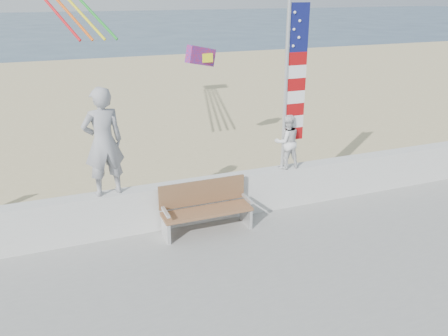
{
  "coord_description": "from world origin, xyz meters",
  "views": [
    {
      "loc": [
        -3.08,
        -6.55,
        4.75
      ],
      "look_at": [
        0.2,
        1.8,
        1.35
      ],
      "focal_mm": 38.0,
      "sensor_mm": 36.0,
      "label": 1
    }
  ],
  "objects": [
    {
      "name": "sand",
      "position": [
        0.0,
        9.0,
        0.04
      ],
      "size": [
        90.0,
        40.0,
        0.08
      ],
      "primitive_type": "cube",
      "color": "#CDBB89",
      "rests_on": "ground"
    },
    {
      "name": "bench",
      "position": [
        -0.3,
        1.55,
        0.69
      ],
      "size": [
        1.8,
        0.57,
        1.0
      ],
      "color": "#90613F",
      "rests_on": "boardwalk"
    },
    {
      "name": "parafoil_kite",
      "position": [
        1.18,
        5.99,
        3.02
      ],
      "size": [
        0.96,
        0.55,
        0.64
      ],
      "color": "red",
      "rests_on": "ground"
    },
    {
      "name": "adult",
      "position": [
        -2.11,
        2.0,
        2.11
      ],
      "size": [
        0.81,
        0.59,
        2.06
      ],
      "primitive_type": "imported",
      "rotation": [
        0.0,
        0.0,
        3.28
      ],
      "color": "#94959A",
      "rests_on": "seawall"
    },
    {
      "name": "seawall",
      "position": [
        0.0,
        2.0,
        0.63
      ],
      "size": [
        30.0,
        0.35,
        0.9
      ],
      "primitive_type": "cube",
      "color": "silver",
      "rests_on": "boardwalk"
    },
    {
      "name": "flag",
      "position": [
        1.77,
        2.0,
        2.99
      ],
      "size": [
        0.5,
        0.08,
        3.5
      ],
      "color": "silver",
      "rests_on": "seawall"
    },
    {
      "name": "ground",
      "position": [
        0.0,
        0.0,
        0.0
      ],
      "size": [
        220.0,
        220.0,
        0.0
      ],
      "primitive_type": "plane",
      "color": "#2F485F",
      "rests_on": "ground"
    },
    {
      "name": "child",
      "position": [
        1.73,
        2.0,
        1.67
      ],
      "size": [
        0.58,
        0.46,
        1.19
      ],
      "primitive_type": "imported",
      "rotation": [
        0.0,
        0.0,
        3.13
      ],
      "color": "white",
      "rests_on": "seawall"
    }
  ]
}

